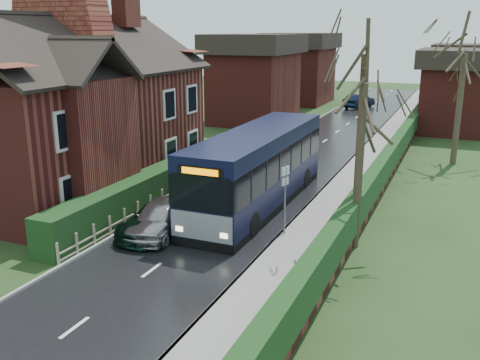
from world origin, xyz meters
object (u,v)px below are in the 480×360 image
at_px(bus, 258,169).
at_px(car_silver, 160,217).
at_px(brick_house, 70,105).
at_px(telegraph_pole, 359,149).
at_px(bus_stop_sign, 285,191).
at_px(car_green, 159,218).

bearing_deg(bus, car_silver, -115.12).
height_order(brick_house, telegraph_pole, brick_house).
relative_size(brick_house, bus, 1.25).
distance_m(bus, car_silver, 5.53).
height_order(bus, bus_stop_sign, bus).
xyz_separation_m(bus, telegraph_pole, (5.00, -2.31, 1.85)).
height_order(bus, car_silver, bus).
distance_m(bus, bus_stop_sign, 4.03).
bearing_deg(bus_stop_sign, car_green, -144.67).
distance_m(brick_house, car_silver, 8.91).
bearing_deg(car_green, brick_house, 157.87).
xyz_separation_m(brick_house, telegraph_pole, (14.53, -1.09, -0.76)).
bearing_deg(car_silver, car_green, 139.21).
bearing_deg(car_silver, bus_stop_sign, 11.37).
xyz_separation_m(car_green, bus_stop_sign, (4.80, 1.61, 1.29)).
bearing_deg(car_green, bus_stop_sign, 23.33).
distance_m(car_silver, car_green, 0.14).
distance_m(bus, car_green, 5.53).
bearing_deg(car_silver, telegraph_pole, 11.33).
height_order(bus, car_green, bus).
height_order(car_green, telegraph_pole, telegraph_pole).
xyz_separation_m(brick_house, bus_stop_sign, (11.93, -2.01, -2.45)).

